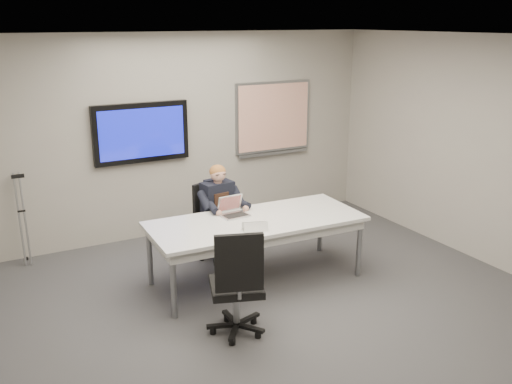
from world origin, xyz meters
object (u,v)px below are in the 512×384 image
office_chair_near (237,302)px  laptop (233,210)px  seated_person (224,226)px  conference_table (256,227)px  office_chair_far (215,235)px

office_chair_near → laptop: office_chair_near is taller
seated_person → laptop: seated_person is taller
conference_table → office_chair_near: size_ratio=2.23×
office_chair_far → office_chair_near: (-0.58, -1.81, 0.04)m
office_chair_far → laptop: 0.75m
conference_table → office_chair_far: office_chair_far is taller
seated_person → laptop: bearing=-101.5°
conference_table → office_chair_far: 0.92m
office_chair_near → seated_person: 1.69m
office_chair_near → office_chair_far: bearing=-88.8°
office_chair_near → laptop: (0.57, 1.25, 0.47)m
conference_table → seated_person: (-0.14, 0.59, -0.17)m
conference_table → seated_person: bearing=105.3°
conference_table → office_chair_near: bearing=-124.8°
laptop → seated_person: bearing=81.2°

